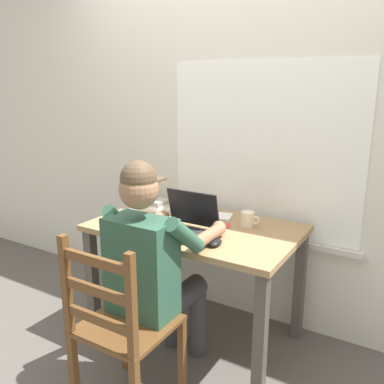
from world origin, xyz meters
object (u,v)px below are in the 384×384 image
Objects in this scene: coffee_mug_white at (248,219)px; book_stack_main at (156,207)px; landscape_photo_print at (220,225)px; desk at (195,242)px; laptop at (185,223)px; coffee_mug_dark at (120,220)px; computer_mouse at (215,243)px; wooden_chair at (120,328)px; seated_person at (154,263)px.

coffee_mug_white is 0.64m from book_stack_main.
desk is at bearing -168.03° from landscape_photo_print.
laptop reaches higher than coffee_mug_dark.
landscape_photo_print is (0.13, 0.07, 0.11)m from desk.
book_stack_main reaches higher than landscape_photo_print.
computer_mouse is 0.86× the size of coffee_mug_white.
wooden_chair is 2.84× the size of laptop.
coffee_mug_dark is (-0.38, -0.12, -0.01)m from laptop.
desk is 9.47× the size of landscape_photo_print.
wooden_chair is 7.22× the size of landscape_photo_print.
laptop reaches higher than wooden_chair.
wooden_chair is at bearing -50.45° from coffee_mug_dark.
coffee_mug_dark is 0.54× the size of book_stack_main.
coffee_mug_white reaches higher than landscape_photo_print.
coffee_mug_white is at bearing 65.56° from seated_person.
seated_person is at bearing -87.81° from desk.
desk is 0.21m from laptop.
desk is 3.73× the size of laptop.
wooden_chair reaches higher than landscape_photo_print.
seated_person reaches higher than laptop.
seated_person is at bearing -89.29° from laptop.
seated_person is at bearing -114.44° from coffee_mug_white.
desk is at bearing -12.42° from book_stack_main.
coffee_mug_white and book_stack_main have the same top height.
seated_person reaches higher than desk.
desk is 10.59× the size of coffee_mug_white.
landscape_photo_print is at bearing 33.99° from coffee_mug_dark.
laptop is 2.84× the size of coffee_mug_white.
computer_mouse is 0.63m from coffee_mug_dark.
wooden_chair is 0.70m from coffee_mug_dark.
book_stack_main is at bearing 125.12° from seated_person.
desk is 11.17× the size of coffee_mug_dark.
landscape_photo_print is (0.11, 0.80, 0.30)m from wooden_chair.
laptop is at bearing -84.44° from desk.
landscape_photo_print is at bearing 61.45° from laptop.
coffee_mug_dark is (-0.65, -0.40, -0.00)m from coffee_mug_white.
coffee_mug_white is 1.05× the size of coffee_mug_dark.
coffee_mug_white is 0.57× the size of book_stack_main.
seated_person is (0.02, -0.45, 0.04)m from desk.
book_stack_main is at bearing 149.69° from laptop.
laptop reaches higher than landscape_photo_print.
desk is 1.31× the size of wooden_chair.
seated_person is at bearing -120.01° from landscape_photo_print.
coffee_mug_white is at bearing 45.35° from laptop.
seated_person reaches higher than coffee_mug_dark.
laptop is 0.42m from book_stack_main.
wooden_chair is 0.86m from landscape_photo_print.
computer_mouse is at bearing -41.51° from desk.
laptop is at bearing 18.06° from coffee_mug_dark.
book_stack_main is 0.48m from landscape_photo_print.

